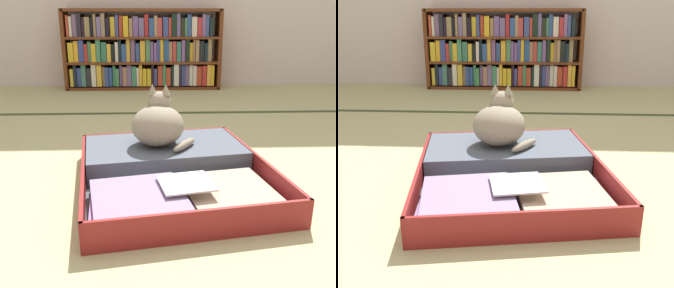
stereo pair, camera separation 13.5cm
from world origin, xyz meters
TOP-DOWN VIEW (x-y plane):
  - ground_plane at (0.00, 0.00)m, footprint 10.00×10.00m
  - tatami_border at (0.00, 1.34)m, footprint 4.80×0.05m
  - bookshelf at (-0.15, 2.26)m, footprint 1.34×0.23m
  - open_suitcase at (-0.00, 0.28)m, footprint 0.79×0.87m
  - black_cat at (-0.04, 0.42)m, footprint 0.29×0.26m

SIDE VIEW (x-z plane):
  - ground_plane at x=0.00m, z-range 0.00..0.00m
  - tatami_border at x=0.00m, z-range 0.00..0.00m
  - open_suitcase at x=0.00m, z-range -0.01..0.09m
  - black_cat at x=-0.04m, z-range 0.06..0.31m
  - bookshelf at x=-0.15m, z-range -0.01..0.66m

